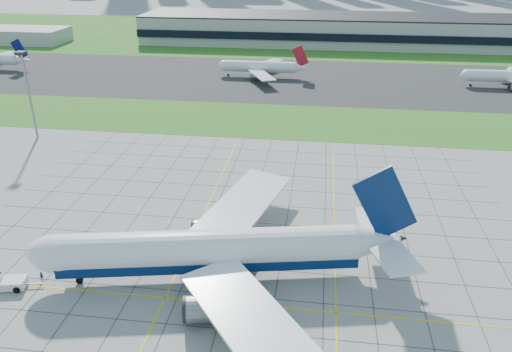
{
  "coord_description": "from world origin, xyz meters",
  "views": [
    {
      "loc": [
        13.67,
        -65.36,
        53.41
      ],
      "look_at": [
        0.61,
        32.11,
        7.0
      ],
      "focal_mm": 35.0,
      "sensor_mm": 36.0,
      "label": 1
    }
  ],
  "objects_px": {
    "crew_near": "(42,276)",
    "distant_jet_1": "(261,67)",
    "light_mast": "(27,85)",
    "pushback_tug": "(4,282)",
    "airliner": "(212,251)"
  },
  "relations": [
    {
      "from": "crew_near",
      "to": "distant_jet_1",
      "type": "distance_m",
      "value": 148.49
    },
    {
      "from": "light_mast",
      "to": "pushback_tug",
      "type": "height_order",
      "value": "light_mast"
    },
    {
      "from": "pushback_tug",
      "to": "crew_near",
      "type": "xyz_separation_m",
      "value": [
        5.02,
        2.94,
        -0.33
      ]
    },
    {
      "from": "airliner",
      "to": "crew_near",
      "type": "relative_size",
      "value": 40.43
    },
    {
      "from": "crew_near",
      "to": "distant_jet_1",
      "type": "bearing_deg",
      "value": 35.65
    },
    {
      "from": "pushback_tug",
      "to": "crew_near",
      "type": "height_order",
      "value": "pushback_tug"
    },
    {
      "from": "crew_near",
      "to": "distant_jet_1",
      "type": "xyz_separation_m",
      "value": [
        20.01,
        147.09,
        3.67
      ]
    },
    {
      "from": "light_mast",
      "to": "airliner",
      "type": "bearing_deg",
      "value": -42.27
    },
    {
      "from": "pushback_tug",
      "to": "crew_near",
      "type": "bearing_deg",
      "value": 19.14
    },
    {
      "from": "pushback_tug",
      "to": "light_mast",
      "type": "bearing_deg",
      "value": 104.16
    },
    {
      "from": "light_mast",
      "to": "distant_jet_1",
      "type": "xyz_separation_m",
      "value": [
        57.37,
        81.95,
        -11.7
      ]
    },
    {
      "from": "light_mast",
      "to": "airliner",
      "type": "xyz_separation_m",
      "value": [
        66.74,
        -60.66,
        -10.5
      ]
    },
    {
      "from": "pushback_tug",
      "to": "airliner",
      "type": "bearing_deg",
      "value": 0.93
    },
    {
      "from": "crew_near",
      "to": "light_mast",
      "type": "bearing_deg",
      "value": 73.23
    },
    {
      "from": "light_mast",
      "to": "distant_jet_1",
      "type": "distance_m",
      "value": 100.72
    }
  ]
}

